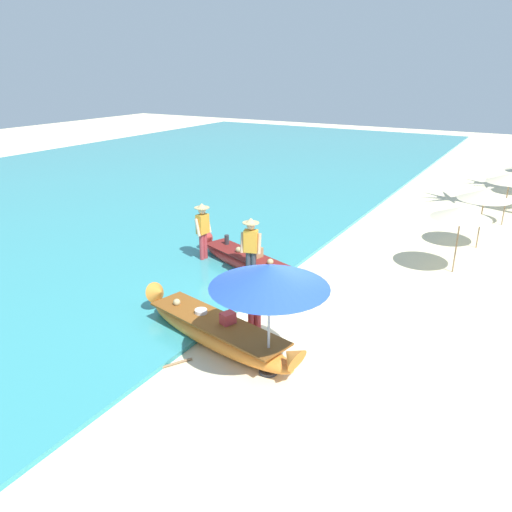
% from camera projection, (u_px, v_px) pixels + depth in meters
% --- Properties ---
extents(ground_plane, '(80.00, 80.00, 0.00)m').
position_uv_depth(ground_plane, '(279.00, 331.00, 10.91)').
color(ground_plane, beige).
extents(sea, '(24.00, 56.00, 0.10)m').
position_uv_depth(sea, '(109.00, 188.00, 23.56)').
color(sea, teal).
rests_on(sea, ground).
extents(boat_orange_foreground, '(4.38, 1.70, 0.86)m').
position_uv_depth(boat_orange_foreground, '(217.00, 332.00, 10.27)').
color(boat_orange_foreground, orange).
rests_on(boat_orange_foreground, ground).
extents(boat_red_midground, '(4.24, 2.09, 0.76)m').
position_uv_depth(boat_red_midground, '(249.00, 263.00, 14.02)').
color(boat_red_midground, red).
rests_on(boat_red_midground, ground).
extents(person_vendor_hatted, '(0.59, 0.44, 1.79)m').
position_uv_depth(person_vendor_hatted, '(251.00, 245.00, 13.10)').
color(person_vendor_hatted, '#333842').
rests_on(person_vendor_hatted, ground).
extents(person_tourist_customer, '(0.57, 0.45, 1.59)m').
position_uv_depth(person_tourist_customer, '(254.00, 300.00, 10.35)').
color(person_tourist_customer, '#B2383D').
rests_on(person_tourist_customer, ground).
extents(person_vendor_assistant, '(0.44, 0.57, 1.80)m').
position_uv_depth(person_vendor_assistant, '(203.00, 228.00, 14.44)').
color(person_vendor_assistant, '#B2383D').
rests_on(person_vendor_assistant, ground).
extents(patio_umbrella_large, '(2.17, 2.17, 2.21)m').
position_uv_depth(patio_umbrella_large, '(269.00, 277.00, 8.74)').
color(patio_umbrella_large, '#B7B7BC').
rests_on(patio_umbrella_large, ground).
extents(parasol_row_0, '(1.60, 1.60, 1.91)m').
position_uv_depth(parasol_row_0, '(461.00, 213.00, 13.45)').
color(parasol_row_0, '#8E6B47').
rests_on(parasol_row_0, ground).
extents(parasol_row_1, '(1.60, 1.60, 1.91)m').
position_uv_depth(parasol_row_1, '(485.00, 195.00, 15.34)').
color(parasol_row_1, '#8E6B47').
rests_on(parasol_row_1, ground).
extents(parasol_row_2, '(1.60, 1.60, 1.91)m').
position_uv_depth(parasol_row_2, '(510.00, 178.00, 17.63)').
color(parasol_row_2, '#8E6B47').
rests_on(parasol_row_2, ground).
extents(paddle, '(1.01, 1.53, 0.05)m').
position_uv_depth(paddle, '(140.00, 374.00, 9.35)').
color(paddle, '#8E6B47').
rests_on(paddle, ground).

